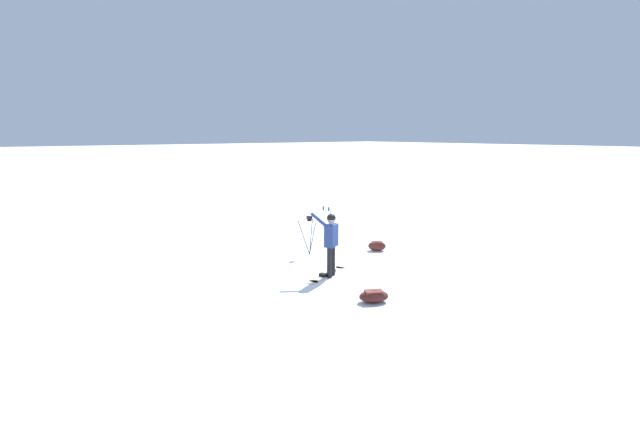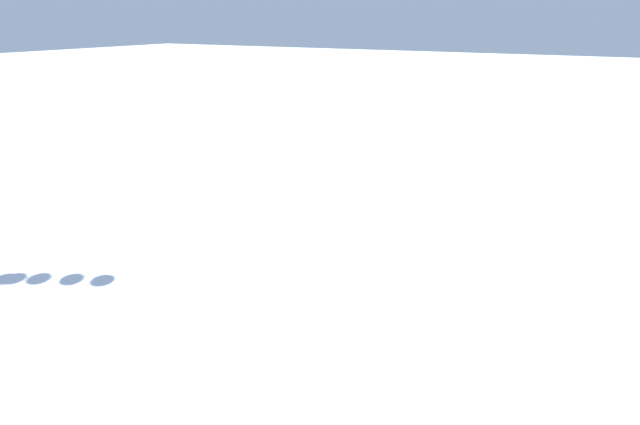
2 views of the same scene
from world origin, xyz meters
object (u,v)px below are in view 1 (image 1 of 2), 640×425
gear_bag_large (374,296)px  gear_bag_small (377,246)px  snowboard (327,274)px  camera_tripod (309,227)px  snowboarder (331,238)px  ski_poles (326,219)px

gear_bag_large → gear_bag_small: gear_bag_small is taller
snowboard → camera_tripod: (-0.84, -1.95, 0.89)m
gear_bag_large → camera_tripod: camera_tripod is taller
snowboarder → ski_poles: size_ratio=1.37×
snowboarder → snowboard: (-0.01, -0.15, -1.06)m
snowboard → gear_bag_large: size_ratio=2.16×
snowboarder → camera_tripod: snowboarder is taller
snowboarder → camera_tripod: bearing=-111.8°
gear_bag_small → snowboard: bearing=17.1°
ski_poles → gear_bag_large: bearing=62.4°
gear_bag_large → snowboarder: bearing=-100.8°
snowboard → gear_bag_small: size_ratio=2.57×
snowboarder → snowboard: size_ratio=1.04×
camera_tripod → gear_bag_large: bearing=73.4°
gear_bag_small → gear_bag_large: bearing=43.2°
snowboarder → gear_bag_large: (0.39, 2.04, -0.94)m
snowboarder → ski_poles: 3.67m
snowboarder → gear_bag_small: (-2.89, -1.04, -0.91)m
snowboard → gear_bag_small: bearing=-162.9°
gear_bag_small → camera_tripod: bearing=-27.5°
gear_bag_small → snowboarder: bearing=19.8°
gear_bag_small → ski_poles: 2.12m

